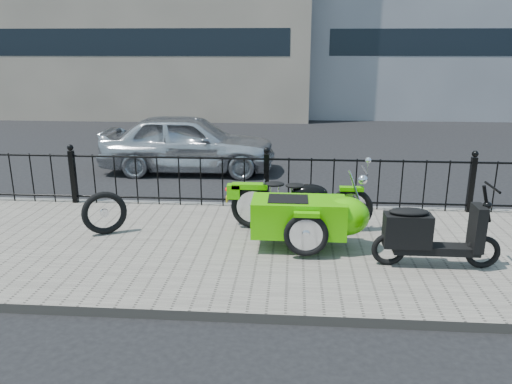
# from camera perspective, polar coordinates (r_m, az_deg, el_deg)

# --- Properties ---
(ground) EXTENTS (120.00, 120.00, 0.00)m
(ground) POSITION_cam_1_polar(r_m,az_deg,el_deg) (7.71, 0.62, -5.54)
(ground) COLOR black
(ground) RESTS_ON ground
(sidewalk) EXTENTS (30.00, 3.80, 0.12)m
(sidewalk) POSITION_cam_1_polar(r_m,az_deg,el_deg) (7.23, 0.36, -6.57)
(sidewalk) COLOR #6B645A
(sidewalk) RESTS_ON ground
(curb) EXTENTS (30.00, 0.10, 0.12)m
(curb) POSITION_cam_1_polar(r_m,az_deg,el_deg) (9.04, 1.23, -1.79)
(curb) COLOR gray
(curb) RESTS_ON ground
(iron_fence) EXTENTS (14.11, 0.11, 1.08)m
(iron_fence) POSITION_cam_1_polar(r_m,az_deg,el_deg) (8.76, 1.20, 1.21)
(iron_fence) COLOR black
(iron_fence) RESTS_ON sidewalk
(motorcycle_sidecar) EXTENTS (2.28, 1.48, 0.98)m
(motorcycle_sidecar) POSITION_cam_1_polar(r_m,az_deg,el_deg) (7.13, 6.31, -2.43)
(motorcycle_sidecar) COLOR black
(motorcycle_sidecar) RESTS_ON sidewalk
(scooter) EXTENTS (1.63, 0.48, 1.11)m
(scooter) POSITION_cam_1_polar(r_m,az_deg,el_deg) (6.78, 19.05, -4.67)
(scooter) COLOR black
(scooter) RESTS_ON sidewalk
(spare_tire) EXTENTS (0.64, 0.39, 0.67)m
(spare_tire) POSITION_cam_1_polar(r_m,az_deg,el_deg) (7.87, -16.93, -2.30)
(spare_tire) COLOR black
(spare_tire) RESTS_ON sidewalk
(sedan_car) EXTENTS (4.08, 1.70, 1.38)m
(sedan_car) POSITION_cam_1_polar(r_m,az_deg,el_deg) (11.85, -7.73, 5.59)
(sedan_car) COLOR #B5B7BD
(sedan_car) RESTS_ON ground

